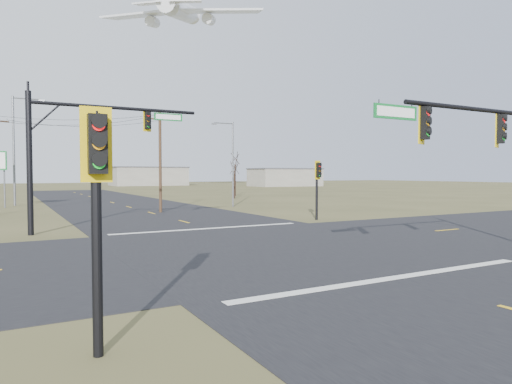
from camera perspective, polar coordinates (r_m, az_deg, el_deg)
ground at (r=21.29m, az=2.19°, el=-6.76°), size 320.00×320.00×0.00m
road_ew at (r=21.29m, az=2.19°, el=-6.73°), size 160.00×14.00×0.02m
road_ns at (r=21.28m, az=2.19°, el=-6.73°), size 14.00×160.00×0.02m
stop_bar_near at (r=15.47m, az=16.96°, el=-10.20°), size 12.00×0.40×0.01m
stop_bar_far at (r=27.91m, az=-5.82°, el=-4.54°), size 12.00×0.40×0.01m
mast_arm_near at (r=19.08m, az=28.16°, el=5.62°), size 10.32×0.59×6.22m
mast_arm_far at (r=27.98m, az=-20.71°, el=6.78°), size 9.66×0.57×7.82m
pedestal_signal_ne at (r=33.11m, az=7.76°, el=1.96°), size 0.64×0.55×4.32m
pedestal_signal_sw at (r=8.61m, az=-19.24°, el=1.93°), size 0.58×0.51×4.57m
utility_pole_near at (r=40.02m, az=-11.88°, el=3.91°), size 2.11×0.25×8.61m
streetlight_a at (r=46.18m, az=-3.12°, el=4.12°), size 2.40×0.29×8.58m
streetlight_c at (r=53.79m, az=-27.77°, el=5.30°), size 3.19×0.43×11.40m
bare_tree_c at (r=61.59m, az=-2.72°, el=3.04°), size 2.49×2.49×5.28m
bare_tree_d at (r=68.27m, az=-2.63°, el=4.34°), size 3.61×3.61×7.16m
warehouse_mid at (r=132.92m, az=-13.31°, el=1.88°), size 20.00×12.00×5.00m
warehouse_right at (r=122.26m, az=3.65°, el=1.79°), size 18.00×10.00×4.50m
jet_airliner at (r=102.93m, az=-9.43°, el=21.46°), size 31.54×31.82×14.32m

